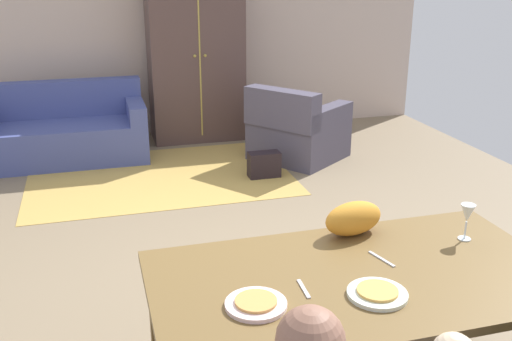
{
  "coord_description": "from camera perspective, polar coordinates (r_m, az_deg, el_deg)",
  "views": [
    {
      "loc": [
        -0.84,
        -3.63,
        2.05
      ],
      "look_at": [
        0.09,
        -0.35,
        0.85
      ],
      "focal_mm": 41.33,
      "sensor_mm": 36.0,
      "label": 1
    }
  ],
  "objects": [
    {
      "name": "armoire",
      "position": [
        7.16,
        -5.88,
        11.32
      ],
      "size": [
        1.1,
        0.59,
        2.1
      ],
      "color": "brown",
      "rests_on": "ground_plane"
    },
    {
      "name": "plate_near_child",
      "position": [
        2.52,
        11.65,
        -11.62
      ],
      "size": [
        0.25,
        0.25,
        0.02
      ],
      "primitive_type": "cylinder",
      "color": "silver",
      "rests_on": "dining_table"
    },
    {
      "name": "area_rug",
      "position": [
        6.07,
        -9.26,
        -0.52
      ],
      "size": [
        2.6,
        1.8,
        0.01
      ],
      "primitive_type": "cube",
      "color": "tan",
      "rests_on": "ground_plane"
    },
    {
      "name": "plate_near_man",
      "position": [
        2.4,
        -0.01,
        -12.83
      ],
      "size": [
        0.25,
        0.25,
        0.02
      ],
      "primitive_type": "cylinder",
      "color": "silver",
      "rests_on": "dining_table"
    },
    {
      "name": "couch",
      "position": [
        6.78,
        -18.15,
        3.53
      ],
      "size": [
        1.75,
        0.86,
        0.82
      ],
      "color": "#434E8E",
      "rests_on": "ground_plane"
    },
    {
      "name": "pizza_near_child",
      "position": [
        2.51,
        11.68,
        -11.33
      ],
      "size": [
        0.17,
        0.17,
        0.01
      ],
      "primitive_type": "cylinder",
      "color": "gold",
      "rests_on": "plate_near_child"
    },
    {
      "name": "handbag",
      "position": [
        5.94,
        0.79,
        0.57
      ],
      "size": [
        0.32,
        0.16,
        0.26
      ],
      "primitive_type": "cube",
      "color": "black",
      "rests_on": "ground_plane"
    },
    {
      "name": "dining_table",
      "position": [
        2.7,
        9.79,
        -11.18
      ],
      "size": [
        1.82,
        0.98,
        0.76
      ],
      "color": "brown",
      "rests_on": "ground_plane"
    },
    {
      "name": "back_wall",
      "position": [
        7.45,
        -9.52,
        13.8
      ],
      "size": [
        6.88,
        0.1,
        2.7
      ],
      "primitive_type": "cube",
      "color": "beige",
      "rests_on": "ground_plane"
    },
    {
      "name": "cat",
      "position": [
        3.0,
        9.41,
        -4.59
      ],
      "size": [
        0.35,
        0.22,
        0.17
      ],
      "primitive_type": "ellipsoid",
      "rotation": [
        0.0,
        0.0,
        0.21
      ],
      "color": "orange",
      "rests_on": "dining_table"
    },
    {
      "name": "knife",
      "position": [
        2.81,
        12.06,
        -8.37
      ],
      "size": [
        0.06,
        0.17,
        0.01
      ],
      "primitive_type": "cube",
      "rotation": [
        0.0,
        0.0,
        0.26
      ],
      "color": "silver",
      "rests_on": "dining_table"
    },
    {
      "name": "wine_glass",
      "position": [
        3.06,
        19.77,
        -4.05
      ],
      "size": [
        0.07,
        0.07,
        0.19
      ],
      "color": "silver",
      "rests_on": "dining_table"
    },
    {
      "name": "armchair",
      "position": [
        6.46,
        3.93,
        3.85
      ],
      "size": [
        1.2,
        1.2,
        0.82
      ],
      "color": "#4B4657",
      "rests_on": "ground_plane"
    },
    {
      "name": "fork",
      "position": [
        2.52,
        4.63,
        -11.34
      ],
      "size": [
        0.02,
        0.15,
        0.01
      ],
      "primitive_type": "cube",
      "rotation": [
        0.0,
        0.0,
        -0.05
      ],
      "color": "silver",
      "rests_on": "dining_table"
    },
    {
      "name": "pizza_near_man",
      "position": [
        2.39,
        -0.01,
        -12.53
      ],
      "size": [
        0.17,
        0.17,
        0.01
      ],
      "primitive_type": "cylinder",
      "color": "#DA994C",
      "rests_on": "plate_near_man"
    },
    {
      "name": "ground_plane",
      "position": [
        4.73,
        -3.99,
        -6.43
      ],
      "size": [
        6.88,
        6.29,
        0.02
      ],
      "primitive_type": "cube",
      "color": "#806E54"
    }
  ]
}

